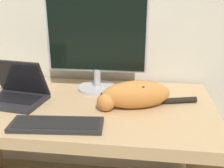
{
  "coord_description": "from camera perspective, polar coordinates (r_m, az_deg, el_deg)",
  "views": [
    {
      "loc": [
        0.37,
        -0.89,
        1.33
      ],
      "look_at": [
        0.22,
        0.35,
        0.87
      ],
      "focal_mm": 42.0,
      "sensor_mm": 36.0,
      "label": 1
    }
  ],
  "objects": [
    {
      "name": "laptop",
      "position": [
        1.54,
        -20.14,
        -1.9
      ],
      "size": [
        0.35,
        0.28,
        0.23
      ],
      "rotation": [
        0.0,
        0.0,
        -0.14
      ],
      "color": "#232326",
      "rests_on": "desk"
    },
    {
      "name": "cat",
      "position": [
        1.36,
        4.88,
        -2.3
      ],
      "size": [
        0.53,
        0.24,
        0.15
      ],
      "rotation": [
        0.0,
        0.0,
        0.25
      ],
      "color": "#C67A38",
      "rests_on": "desk"
    },
    {
      "name": "external_keyboard",
      "position": [
        1.23,
        -11.96,
        -8.65
      ],
      "size": [
        0.43,
        0.18,
        0.02
      ],
      "rotation": [
        0.0,
        0.0,
        0.08
      ],
      "color": "black",
      "rests_on": "desk"
    },
    {
      "name": "desk",
      "position": [
        1.53,
        -8.03,
        -9.19
      ],
      "size": [
        1.53,
        0.78,
        0.74
      ],
      "color": "tan",
      "rests_on": "ground_plane"
    },
    {
      "name": "monitor",
      "position": [
        1.55,
        -3.37,
        9.05
      ],
      "size": [
        0.59,
        0.24,
        0.57
      ],
      "color": "#B2B2B7",
      "rests_on": "desk"
    }
  ]
}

